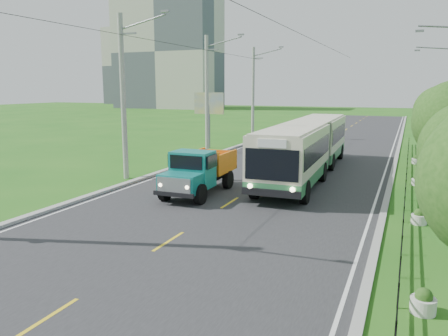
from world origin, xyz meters
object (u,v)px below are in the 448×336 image
Objects in this scene: planter_far at (416,160)px; tree_back at (436,113)px; planter_mid at (417,181)px; bus at (307,144)px; tree_fourth at (446,125)px; pole_far at (253,93)px; billboard_left at (209,107)px; planter_near at (419,217)px; pole_near at (124,97)px; pole_mid at (207,94)px; tree_fifth at (440,114)px; planter_front at (423,302)px; streetlight_far at (447,97)px; dump_truck at (199,169)px.

tree_back is at bearing 73.12° from planter_far.
planter_mid is 6.91m from bus.
tree_fourth is at bearing -80.92° from planter_far.
pole_far is 1.92× the size of billboard_left.
tree_fourth is at bearing 81.23° from planter_near.
pole_mid is at bearing 90.00° from pole_near.
tree_fifth is 8.66× the size of planter_front.
pole_mid is at bearing 126.25° from planter_front.
bus reaches higher than planter_far.
bus is (-8.71, -13.46, -2.85)m from streetlight_far.
billboard_left is (-18.10, 2.00, 3.58)m from planter_far.
streetlight_far reaches higher than planter_mid.
pole_mid is at bearing -159.68° from streetlight_far.
planter_front is 0.04× the size of bus.
billboard_left reaches higher than planter_mid.
dump_truck is at bearing -16.91° from pole_near.
streetlight_far reaches higher than planter_near.
tree_fifth is 7.21m from planter_mid.
tree_fourth is 3.53m from planter_mid.
streetlight_far reaches higher than tree_fifth.
pole_far reaches higher than tree_back.
tree_fourth reaches higher than planter_front.
planter_far is at bearing 99.08° from tree_fourth.
planter_mid is (0.00, 16.00, 0.00)m from planter_front.
pole_near reaches higher than tree_fifth.
billboard_left is (-18.10, 18.00, 3.58)m from planter_near.
billboard_left is at bearing -97.83° from pole_far.
dump_truck is at bearing -122.57° from tree_back.
streetlight_far is at bearing 86.75° from tree_fourth.
planter_far is at bearing -6.31° from billboard_left.
bus is at bearing 111.94° from planter_front.
tree_fourth is at bearing -90.00° from tree_back.
tree_back is 12.66m from planter_mid.
streetlight_far is 13.54× the size of planter_front.
pole_near and pole_mid have the same top height.
tree_fourth is at bearing 28.67° from dump_truck.
pole_mid is 18.89m from tree_back.
pole_near is at bearing -90.00° from pole_mid.
tree_fourth reaches higher than planter_near.
billboard_left is (-18.10, 10.00, 3.58)m from planter_mid.
pole_mid is 1.71× the size of dump_truck.
bus is (-6.66, 0.54, 1.77)m from planter_mid.
billboard_left is at bearing 112.07° from dump_truck.
streetlight_far is 22.57m from planter_near.
dump_truck is at bearing 139.81° from planter_front.
planter_far is 0.13× the size of billboard_left.
planter_near is at bearing -53.75° from bus.
pole_mid is 14.93× the size of planter_mid.
pole_near is at bearing 146.88° from planter_front.
pole_mid is (0.00, 12.00, 0.00)m from pole_near.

